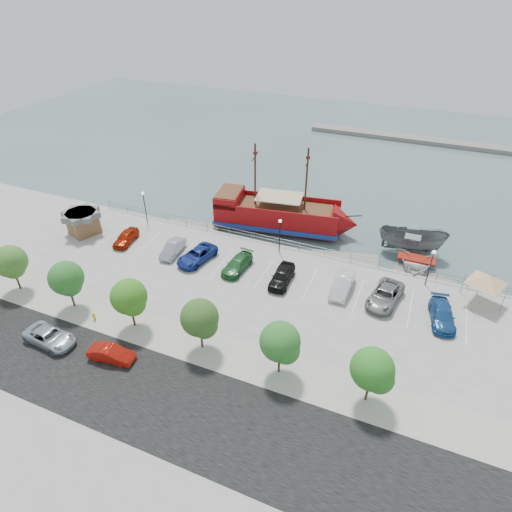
% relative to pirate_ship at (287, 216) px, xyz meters
% --- Properties ---
extents(ground, '(160.00, 160.00, 0.00)m').
position_rel_pirate_ship_xyz_m(ground, '(1.39, -13.31, -1.94)').
color(ground, '#46595D').
extents(land_slab, '(100.00, 58.00, 1.20)m').
position_rel_pirate_ship_xyz_m(land_slab, '(1.39, -34.31, -1.54)').
color(land_slab, gray).
rests_on(land_slab, ground).
extents(street, '(100.00, 8.00, 0.04)m').
position_rel_pirate_ship_xyz_m(street, '(1.39, -29.31, -0.93)').
color(street, black).
rests_on(street, land_slab).
extents(sidewalk, '(100.00, 4.00, 0.05)m').
position_rel_pirate_ship_xyz_m(sidewalk, '(1.39, -23.31, -0.92)').
color(sidewalk, '#A6A18D').
rests_on(sidewalk, land_slab).
extents(seawall_railing, '(50.00, 0.06, 1.00)m').
position_rel_pirate_ship_xyz_m(seawall_railing, '(1.39, -5.51, -0.41)').
color(seawall_railing, slate).
rests_on(seawall_railing, land_slab).
extents(far_shore, '(40.00, 3.00, 0.80)m').
position_rel_pirate_ship_xyz_m(far_shore, '(11.39, 41.69, -1.54)').
color(far_shore, gray).
rests_on(far_shore, ground).
extents(pirate_ship, '(18.55, 7.58, 11.56)m').
position_rel_pirate_ship_xyz_m(pirate_ship, '(0.00, 0.00, 0.00)').
color(pirate_ship, maroon).
rests_on(pirate_ship, ground).
extents(patrol_boat, '(7.97, 3.71, 2.98)m').
position_rel_pirate_ship_xyz_m(patrol_boat, '(15.24, 0.39, -0.44)').
color(patrol_boat, '#595C61').
rests_on(patrol_boat, ground).
extents(speedboat, '(4.95, 6.92, 1.43)m').
position_rel_pirate_ship_xyz_m(speedboat, '(16.11, -2.24, -1.22)').
color(speedboat, silver).
rests_on(speedboat, ground).
extents(dock_west, '(7.13, 3.04, 0.39)m').
position_rel_pirate_ship_xyz_m(dock_west, '(-11.48, -4.11, -1.74)').
color(dock_west, gray).
rests_on(dock_west, ground).
extents(dock_mid, '(7.95, 3.81, 0.44)m').
position_rel_pirate_ship_xyz_m(dock_mid, '(8.44, -4.11, -1.72)').
color(dock_mid, gray).
rests_on(dock_mid, ground).
extents(dock_east, '(6.69, 2.85, 0.37)m').
position_rel_pirate_ship_xyz_m(dock_east, '(17.24, -4.11, -1.75)').
color(dock_east, gray).
rests_on(dock_east, ground).
extents(shed, '(4.52, 4.52, 2.84)m').
position_rel_pirate_ship_xyz_m(shed, '(-22.25, -11.90, 0.58)').
color(shed, brown).
rests_on(shed, land_slab).
extents(canopy_tent, '(5.67, 5.67, 3.64)m').
position_rel_pirate_ship_xyz_m(canopy_tent, '(22.51, -7.47, 2.23)').
color(canopy_tent, slate).
rests_on(canopy_tent, land_slab).
extents(street_van, '(4.97, 2.55, 1.34)m').
position_rel_pirate_ship_xyz_m(street_van, '(-12.06, -27.90, -0.26)').
color(street_van, '#96A2AC').
rests_on(street_van, street).
extents(street_sedan, '(4.06, 1.84, 1.29)m').
position_rel_pirate_ship_xyz_m(street_sedan, '(-5.88, -27.42, -0.29)').
color(street_sedan, '#AF150B').
rests_on(street_sedan, street).
extents(fire_hydrant, '(0.27, 0.27, 0.78)m').
position_rel_pirate_ship_xyz_m(fire_hydrant, '(-10.51, -24.11, -0.51)').
color(fire_hydrant, yellow).
rests_on(fire_hydrant, sidewalk).
extents(lamp_post_left, '(0.36, 0.36, 4.28)m').
position_rel_pirate_ship_xyz_m(lamp_post_left, '(-16.61, -6.81, 2.00)').
color(lamp_post_left, black).
rests_on(lamp_post_left, land_slab).
extents(lamp_post_mid, '(0.36, 0.36, 4.28)m').
position_rel_pirate_ship_xyz_m(lamp_post_mid, '(1.39, -6.81, 2.00)').
color(lamp_post_mid, black).
rests_on(lamp_post_mid, land_slab).
extents(lamp_post_right, '(0.36, 0.36, 4.28)m').
position_rel_pirate_ship_xyz_m(lamp_post_right, '(17.39, -6.81, 2.00)').
color(lamp_post_right, black).
rests_on(lamp_post_right, land_slab).
extents(tree_a, '(3.30, 3.20, 5.00)m').
position_rel_pirate_ship_xyz_m(tree_a, '(-20.47, -23.39, 2.36)').
color(tree_a, '#473321').
rests_on(tree_a, sidewalk).
extents(tree_b, '(3.30, 3.20, 5.00)m').
position_rel_pirate_ship_xyz_m(tree_b, '(-13.47, -23.39, 2.36)').
color(tree_b, '#473321').
rests_on(tree_b, sidewalk).
extents(tree_c, '(3.30, 3.20, 5.00)m').
position_rel_pirate_ship_xyz_m(tree_c, '(-6.47, -23.39, 2.36)').
color(tree_c, '#473321').
rests_on(tree_c, sidewalk).
extents(tree_d, '(3.30, 3.20, 5.00)m').
position_rel_pirate_ship_xyz_m(tree_d, '(0.53, -23.39, 2.36)').
color(tree_d, '#473321').
rests_on(tree_d, sidewalk).
extents(tree_e, '(3.30, 3.20, 5.00)m').
position_rel_pirate_ship_xyz_m(tree_e, '(7.53, -23.39, 2.36)').
color(tree_e, '#473321').
rests_on(tree_e, sidewalk).
extents(tree_f, '(3.30, 3.20, 5.00)m').
position_rel_pirate_ship_xyz_m(tree_f, '(14.53, -23.39, 2.36)').
color(tree_f, '#473321').
rests_on(tree_f, sidewalk).
extents(parked_car_a, '(2.22, 4.36, 1.42)m').
position_rel_pirate_ship_xyz_m(parked_car_a, '(-16.07, -11.85, -0.23)').
color(parked_car_a, '#9E1D05').
rests_on(parked_car_a, land_slab).
extents(parked_car_b, '(1.93, 4.39, 1.40)m').
position_rel_pirate_ship_xyz_m(parked_car_b, '(-9.68, -11.75, -0.23)').
color(parked_car_b, '#9498A6').
rests_on(parked_car_b, land_slab).
extents(parked_car_c, '(3.34, 5.52, 1.43)m').
position_rel_pirate_ship_xyz_m(parked_car_c, '(-6.43, -11.96, -0.22)').
color(parked_car_c, navy).
rests_on(parked_car_c, land_slab).
extents(parked_car_d, '(2.29, 4.87, 1.37)m').
position_rel_pirate_ship_xyz_m(parked_car_d, '(-1.60, -11.78, -0.25)').
color(parked_car_d, '#24602F').
rests_on(parked_car_d, land_slab).
extents(parked_car_e, '(2.06, 4.76, 1.60)m').
position_rel_pirate_ship_xyz_m(parked_car_e, '(3.59, -12.03, -0.14)').
color(parked_car_e, black).
rests_on(parked_car_e, land_slab).
extents(parked_car_f, '(1.74, 4.79, 1.57)m').
position_rel_pirate_ship_xyz_m(parked_car_f, '(9.66, -11.03, -0.15)').
color(parked_car_f, white).
rests_on(parked_car_f, land_slab).
extents(parked_car_g, '(3.50, 5.83, 1.52)m').
position_rel_pirate_ship_xyz_m(parked_car_g, '(13.88, -11.12, -0.18)').
color(parked_car_g, gray).
rests_on(parked_car_g, land_slab).
extents(parked_car_h, '(2.85, 5.20, 1.43)m').
position_rel_pirate_ship_xyz_m(parked_car_h, '(19.15, -11.89, -0.22)').
color(parked_car_h, '#1E4D8B').
rests_on(parked_car_h, land_slab).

